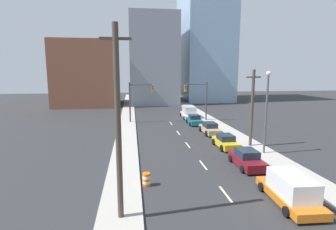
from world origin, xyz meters
TOP-DOWN VIEW (x-y plane):
  - sidewalk_left at (-6.95, 44.24)m, footprint 2.59×88.49m
  - sidewalk_right at (6.95, 44.24)m, footprint 2.59×88.49m
  - lane_stripe_at_9m at (0.00, 9.00)m, footprint 0.16×2.40m
  - lane_stripe_at_15m at (0.00, 14.64)m, footprint 0.16×2.40m
  - lane_stripe_at_21m at (0.00, 21.16)m, footprint 0.16×2.40m
  - lane_stripe_at_27m at (0.00, 27.23)m, footprint 0.16×2.40m
  - lane_stripe_at_34m at (0.00, 33.97)m, footprint 0.16×2.40m
  - building_brick_left at (-17.19, 61.10)m, footprint 14.00×16.00m
  - building_office_center at (-0.50, 65.10)m, footprint 12.00×20.00m
  - building_glass_right at (15.01, 69.10)m, footprint 13.00×20.00m
  - traffic_signal_left at (-5.45, 35.34)m, footprint 3.90×0.35m
  - traffic_signal_right at (5.15, 35.34)m, footprint 3.90×0.35m
  - utility_pole_left_near at (-6.89, 6.82)m, footprint 1.60×0.32m
  - utility_pole_right_mid at (6.67, 19.51)m, footprint 1.60×0.32m
  - traffic_barrel at (-5.23, 11.05)m, footprint 0.56×0.56m
  - street_lamp at (6.82, 16.76)m, footprint 0.44×0.44m
  - box_truck_orange at (3.56, 7.23)m, footprint 2.55×5.38m
  - sedan_maroon at (3.63, 13.75)m, footprint 2.12×4.40m
  - sedan_yellow at (3.88, 19.62)m, footprint 2.09×4.24m
  - sedan_tan at (4.14, 26.31)m, footprint 2.09×4.80m
  - sedan_teal at (3.54, 32.76)m, footprint 2.12×4.46m
  - box_truck_white at (3.93, 38.53)m, footprint 2.61×6.24m

SIDE VIEW (x-z plane):
  - lane_stripe_at_9m at x=0.00m, z-range 0.00..0.01m
  - lane_stripe_at_15m at x=0.00m, z-range 0.00..0.01m
  - lane_stripe_at_21m at x=0.00m, z-range 0.00..0.01m
  - lane_stripe_at_27m at x=0.00m, z-range 0.00..0.01m
  - lane_stripe_at_34m at x=0.00m, z-range 0.00..0.01m
  - sidewalk_left at x=-6.95m, z-range 0.00..0.17m
  - sidewalk_right at x=6.95m, z-range 0.00..0.17m
  - traffic_barrel at x=-5.23m, z-range 0.00..0.95m
  - sedan_yellow at x=3.88m, z-range -0.06..1.39m
  - sedan_maroon at x=3.63m, z-range -0.08..1.45m
  - sedan_teal at x=3.54m, z-range -0.07..1.45m
  - sedan_tan at x=4.14m, z-range -0.06..1.43m
  - box_truck_orange at x=3.56m, z-range -0.05..1.84m
  - box_truck_white at x=3.93m, z-range -0.06..2.11m
  - traffic_signal_left at x=-5.45m, z-range 0.92..7.48m
  - traffic_signal_right at x=5.15m, z-range 0.92..7.48m
  - utility_pole_right_mid at x=6.67m, z-range 0.12..8.54m
  - street_lamp at x=6.82m, z-range 0.66..8.92m
  - utility_pole_left_near at x=-6.89m, z-range 0.13..10.72m
  - building_brick_left at x=-17.19m, z-range 0.00..15.44m
  - building_office_center at x=-0.50m, z-range 0.00..22.35m
  - building_glass_right at x=15.01m, z-range 0.00..40.48m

